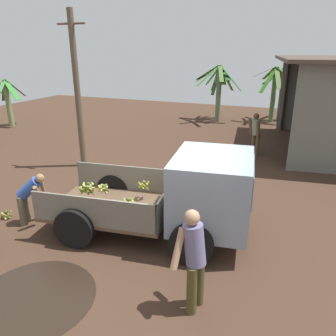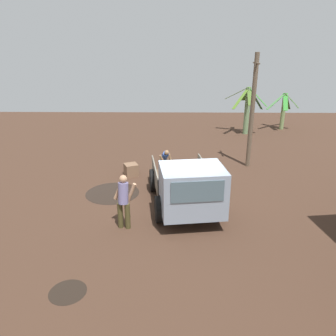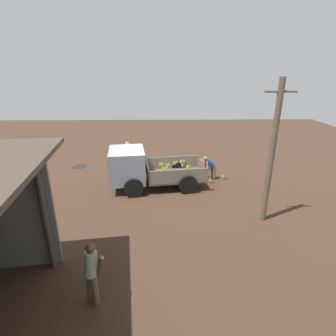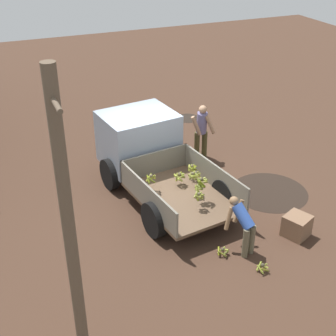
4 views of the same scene
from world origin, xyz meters
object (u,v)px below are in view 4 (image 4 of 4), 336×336
object	(u,v)px
cargo_truck	(146,149)
wooden_crate_0	(297,226)
banana_bunch_on_ground_1	(263,267)
banana_bunch_on_ground_0	(223,251)
person_foreground_visitor	(202,129)
utility_pole	(69,230)
person_worker_loading	(243,223)

from	to	relation	value
cargo_truck	wooden_crate_0	bearing A→B (deg)	-155.05
banana_bunch_on_ground_1	banana_bunch_on_ground_0	bearing A→B (deg)	32.97
cargo_truck	person_foreground_visitor	bearing A→B (deg)	-79.07
utility_pole	cargo_truck	bearing A→B (deg)	-30.94
cargo_truck	person_foreground_visitor	xyz separation A→B (m)	(0.69, -2.02, -0.06)
cargo_truck	person_worker_loading	size ratio (longest dim) A/B	3.67
banana_bunch_on_ground_1	wooden_crate_0	xyz separation A→B (m)	(0.76, -1.40, 0.15)
cargo_truck	banana_bunch_on_ground_0	xyz separation A→B (m)	(-3.63, -0.44, -0.90)
utility_pole	banana_bunch_on_ground_1	bearing A→B (deg)	-81.89
person_worker_loading	banana_bunch_on_ground_1	bearing A→B (deg)	165.88
banana_bunch_on_ground_0	person_worker_loading	bearing A→B (deg)	-90.68
person_foreground_visitor	banana_bunch_on_ground_1	distance (m)	5.28
cargo_truck	person_worker_loading	bearing A→B (deg)	-174.00
wooden_crate_0	banana_bunch_on_ground_0	bearing A→B (deg)	89.17
banana_bunch_on_ground_0	banana_bunch_on_ground_1	world-z (taller)	banana_bunch_on_ground_1
utility_pole	wooden_crate_0	distance (m)	5.97
cargo_truck	wooden_crate_0	xyz separation A→B (m)	(-3.65, -2.35, -0.75)
person_worker_loading	wooden_crate_0	bearing A→B (deg)	-109.56
person_foreground_visitor	banana_bunch_on_ground_1	size ratio (longest dim) A/B	6.47
cargo_truck	utility_pole	distance (m)	6.02
cargo_truck	person_foreground_visitor	size ratio (longest dim) A/B	2.70
person_foreground_visitor	person_worker_loading	world-z (taller)	person_foreground_visitor
wooden_crate_0	person_worker_loading	bearing A→B (deg)	89.13
cargo_truck	banana_bunch_on_ground_0	world-z (taller)	cargo_truck
cargo_truck	utility_pole	bearing A→B (deg)	141.26
utility_pole	person_worker_loading	xyz separation A→B (m)	(1.35, -3.88, -1.85)
banana_bunch_on_ground_0	wooden_crate_0	distance (m)	1.92
wooden_crate_0	person_foreground_visitor	bearing A→B (deg)	4.34
banana_bunch_on_ground_1	utility_pole	bearing A→B (deg)	98.11
utility_pole	person_worker_loading	bearing A→B (deg)	-70.83
banana_bunch_on_ground_0	wooden_crate_0	world-z (taller)	wooden_crate_0
utility_pole	wooden_crate_0	xyz separation A→B (m)	(1.33, -5.34, -2.33)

